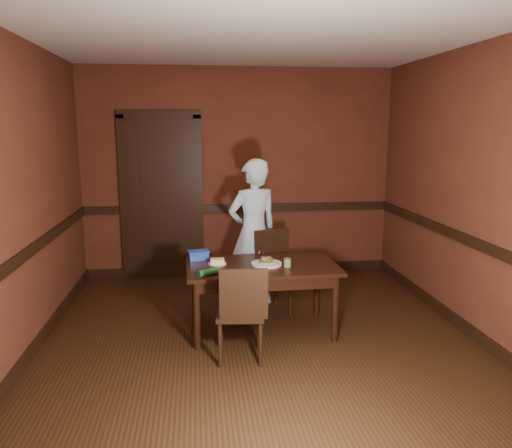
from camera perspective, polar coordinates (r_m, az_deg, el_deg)
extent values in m
cube|color=black|center=(4.69, 0.52, -13.54)|extent=(4.00, 4.50, 0.01)
cube|color=silver|center=(4.33, 0.59, 21.03)|extent=(4.00, 4.50, 0.01)
cube|color=#582A1A|center=(6.53, -1.99, 5.78)|extent=(4.00, 0.02, 2.70)
cube|color=#582A1A|center=(2.14, 8.33, -5.42)|extent=(4.00, 0.02, 2.70)
cube|color=#582A1A|center=(4.51, -25.57, 2.31)|extent=(0.02, 4.50, 2.70)
cube|color=#582A1A|center=(4.97, 24.11, 3.15)|extent=(0.02, 4.50, 2.70)
cube|color=black|center=(6.57, -1.95, 1.85)|extent=(4.00, 0.03, 0.10)
cube|color=black|center=(4.59, -24.92, -3.24)|extent=(0.03, 4.50, 0.10)
cube|color=black|center=(5.04, 23.56, -1.92)|extent=(0.03, 4.50, 0.10)
cube|color=black|center=(6.75, -1.90, -5.20)|extent=(4.00, 0.03, 0.12)
cube|color=black|center=(4.85, -24.10, -12.91)|extent=(0.03, 4.50, 0.12)
cube|color=black|center=(5.28, 22.85, -10.85)|extent=(0.03, 4.50, 0.12)
cube|color=black|center=(6.52, -10.74, 2.71)|extent=(0.85, 0.04, 2.05)
cube|color=black|center=(6.59, -14.86, 2.62)|extent=(0.10, 0.06, 2.15)
cube|color=black|center=(6.52, -6.56, 2.83)|extent=(0.10, 0.06, 2.15)
cube|color=black|center=(6.47, -11.08, 12.19)|extent=(1.05, 0.06, 0.10)
cube|color=black|center=(4.84, 0.68, -8.47)|extent=(1.44, 0.83, 0.67)
imported|color=#B9DAF4|center=(5.45, -0.30, -1.02)|extent=(0.69, 0.57, 1.62)
cylinder|color=silver|center=(4.73, 1.20, -4.61)|extent=(0.29, 0.29, 0.01)
cube|color=#9E704C|center=(4.73, 1.20, -4.40)|extent=(0.13, 0.12, 0.02)
ellipsoid|color=#428928|center=(4.72, 1.21, -4.11)|extent=(0.12, 0.11, 0.03)
cylinder|color=red|center=(4.73, 0.84, -3.85)|extent=(0.05, 0.05, 0.01)
cylinder|color=red|center=(4.71, 1.63, -3.91)|extent=(0.05, 0.05, 0.01)
cylinder|color=#8ABC6F|center=(4.69, 0.85, -4.00)|extent=(0.04, 0.04, 0.01)
cylinder|color=#8ABC6F|center=(4.75, 1.49, -3.81)|extent=(0.04, 0.04, 0.01)
cylinder|color=#8ABC6F|center=(4.72, 1.21, -3.90)|extent=(0.04, 0.04, 0.01)
cylinder|color=#63933F|center=(4.67, 3.61, -4.47)|extent=(0.07, 0.07, 0.07)
cylinder|color=beige|center=(4.66, 3.61, -3.98)|extent=(0.07, 0.07, 0.01)
cylinder|color=silver|center=(4.77, -4.44, -4.54)|extent=(0.17, 0.17, 0.01)
cube|color=#F1D77A|center=(4.76, -4.44, -4.23)|extent=(0.13, 0.09, 0.04)
cube|color=blue|center=(4.96, -6.60, -3.59)|extent=(0.21, 0.16, 0.07)
cube|color=blue|center=(4.95, -6.61, -3.12)|extent=(0.22, 0.17, 0.01)
cylinder|color=#195621|center=(4.42, -5.32, -5.48)|extent=(0.22, 0.17, 0.06)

